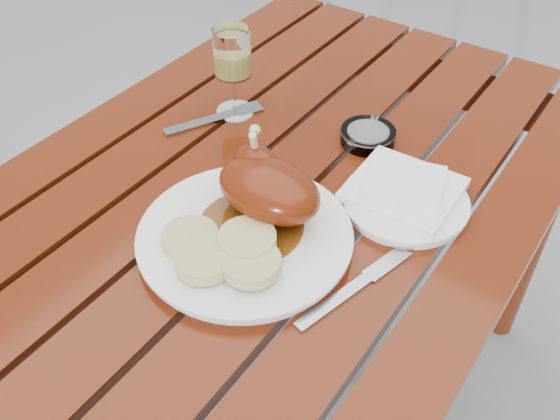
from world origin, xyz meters
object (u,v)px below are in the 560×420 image
Objects in this scene: dinner_plate at (245,238)px; ashtray at (368,136)px; wine_glass at (233,73)px; side_plate at (405,202)px; table at (283,314)px.

ashtray is at bearing 85.57° from dinner_plate.
wine_glass is 0.39m from side_plate.
dinner_plate is 0.32m from ashtray.
wine_glass is (-0.18, 0.10, 0.46)m from table.
dinner_plate is at bearing -127.19° from side_plate.
ashtray is (0.02, 0.32, 0.00)m from dinner_plate.
table is 6.13× the size of side_plate.
side_plate is at bearing -41.80° from ashtray.
dinner_plate reaches higher than side_plate.
table is 0.42m from ashtray.
ashtray is (-0.13, 0.12, 0.00)m from side_plate.
dinner_plate is 1.60× the size of side_plate.
dinner_plate is (0.05, -0.17, 0.39)m from table.
wine_glass is 0.26m from ashtray.
side_plate is 2.04× the size of ashtray.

